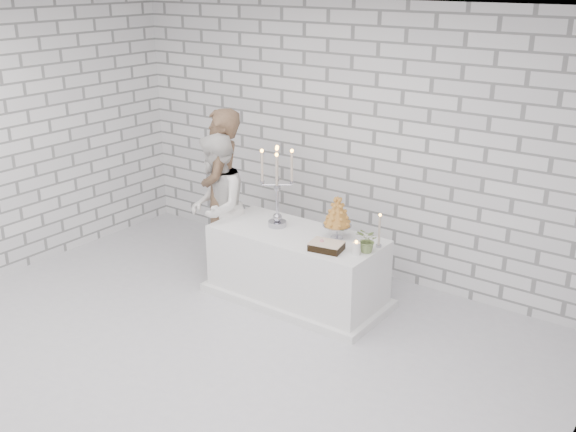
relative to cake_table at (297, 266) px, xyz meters
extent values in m
cube|color=silver|center=(-0.05, -1.43, -0.38)|extent=(6.00, 5.00, 0.01)
cube|color=white|center=(-0.05, -1.43, 2.62)|extent=(6.00, 5.00, 0.01)
cube|color=white|center=(-0.05, 1.07, 1.12)|extent=(6.00, 0.01, 3.00)
cube|color=white|center=(2.95, -1.43, 1.12)|extent=(0.01, 5.00, 3.00)
cube|color=white|center=(0.00, 0.00, 0.00)|extent=(1.80, 0.80, 0.75)
imported|color=brown|center=(-1.09, 0.09, 0.57)|extent=(0.73, 0.82, 1.89)
imported|color=white|center=(-1.05, -0.05, 0.45)|extent=(0.96, 1.01, 1.65)
cube|color=black|center=(0.48, -0.19, 0.42)|extent=(0.34, 0.27, 0.08)
cylinder|color=white|center=(0.77, -0.11, 0.44)|extent=(0.10, 0.10, 0.12)
cylinder|color=#BEAD9A|center=(0.85, 0.18, 0.54)|extent=(0.06, 0.06, 0.32)
imported|color=#51703F|center=(0.83, 0.00, 0.50)|extent=(0.27, 0.25, 0.24)
camera|label=1|loc=(3.66, -5.17, 2.91)|focal=41.62mm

